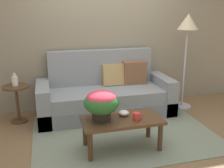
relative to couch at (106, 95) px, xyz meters
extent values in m
plane|color=brown|center=(0.07, -0.85, -0.33)|extent=(14.00, 14.00, 0.00)
cube|color=gray|center=(0.07, 0.48, 0.99)|extent=(6.40, 0.12, 2.64)
cube|color=gray|center=(0.07, -0.82, -0.32)|extent=(2.60, 1.87, 0.01)
cube|color=slate|center=(-0.01, -0.07, -0.20)|extent=(2.28, 0.89, 0.25)
cube|color=gray|center=(-0.01, -0.09, 0.03)|extent=(1.87, 0.80, 0.21)
cube|color=gray|center=(-0.01, 0.30, 0.33)|extent=(1.87, 0.16, 0.85)
cube|color=gray|center=(-1.05, -0.07, -0.02)|extent=(0.21, 0.89, 0.62)
cube|color=gray|center=(1.02, -0.07, -0.02)|extent=(0.21, 0.89, 0.62)
cube|color=brown|center=(0.57, 0.13, 0.34)|extent=(0.42, 0.19, 0.41)
cube|color=tan|center=(0.17, 0.15, 0.32)|extent=(0.38, 0.17, 0.39)
cylinder|color=#442D1B|center=(-0.54, -1.42, -0.14)|extent=(0.06, 0.06, 0.38)
cylinder|color=#442D1B|center=(0.37, -1.42, -0.14)|extent=(0.06, 0.06, 0.38)
cylinder|color=#442D1B|center=(-0.54, -1.03, -0.14)|extent=(0.06, 0.06, 0.38)
cylinder|color=#442D1B|center=(0.37, -1.03, -0.14)|extent=(0.06, 0.06, 0.38)
cube|color=#4C331E|center=(-0.08, -1.23, 0.08)|extent=(1.03, 0.51, 0.04)
cylinder|color=#4C331E|center=(-1.46, 0.01, -0.32)|extent=(0.27, 0.27, 0.03)
cylinder|color=#4C331E|center=(-1.46, 0.01, -0.03)|extent=(0.05, 0.05, 0.55)
cylinder|color=#4C331E|center=(-1.46, 0.01, 0.27)|extent=(0.41, 0.41, 0.03)
cylinder|color=#B2B2B7|center=(1.44, -0.09, -0.31)|extent=(0.35, 0.35, 0.03)
cylinder|color=#B2B2B7|center=(1.44, -0.09, 0.40)|extent=(0.03, 0.03, 1.40)
cone|color=#C6B289|center=(1.44, -0.09, 1.24)|extent=(0.36, 0.36, 0.27)
cylinder|color=black|center=(-0.34, -1.18, 0.16)|extent=(0.24, 0.24, 0.14)
ellipsoid|color=#286028|center=(-0.34, -1.18, 0.32)|extent=(0.44, 0.44, 0.28)
ellipsoid|color=#DB384C|center=(-0.34, -1.18, 0.39)|extent=(0.38, 0.38, 0.16)
cylinder|color=red|center=(0.07, -1.32, 0.15)|extent=(0.09, 0.09, 0.10)
torus|color=red|center=(0.13, -1.32, 0.15)|extent=(0.07, 0.01, 0.07)
cylinder|color=silver|center=(-0.03, -1.14, 0.11)|extent=(0.05, 0.05, 0.02)
ellipsoid|color=silver|center=(-0.03, -1.14, 0.14)|extent=(0.14, 0.14, 0.06)
cylinder|color=silver|center=(-1.46, 0.02, 0.36)|extent=(0.09, 0.09, 0.15)
cylinder|color=silver|center=(-1.46, 0.02, 0.46)|extent=(0.04, 0.04, 0.05)
camera|label=1|loc=(-0.99, -4.12, 1.45)|focal=41.24mm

